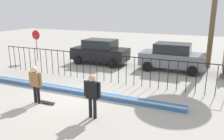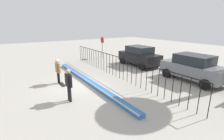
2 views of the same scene
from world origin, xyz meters
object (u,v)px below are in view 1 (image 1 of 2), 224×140
at_px(skateboarder, 36,81).
at_px(skateboard, 47,102).
at_px(parked_car_black, 100,51).
at_px(parked_car_gray, 172,57).
at_px(camera_operator, 92,92).
at_px(stop_sign, 36,41).

bearing_deg(skateboarder, skateboard, 6.29).
distance_m(parked_car_black, parked_car_gray, 5.44).
xyz_separation_m(skateboarder, parked_car_black, (-0.78, 8.06, -0.06)).
height_order(camera_operator, parked_car_black, parked_car_black).
relative_size(parked_car_black, parked_car_gray, 1.00).
bearing_deg(camera_operator, skateboard, 11.80).
xyz_separation_m(skateboard, parked_car_black, (-1.24, 7.96, 0.91)).
bearing_deg(parked_car_black, parked_car_gray, 4.62).
bearing_deg(stop_sign, skateboarder, -49.03).
bearing_deg(parked_car_gray, skateboard, -118.54).
relative_size(parked_car_black, stop_sign, 1.72).
height_order(skateboard, camera_operator, camera_operator).
relative_size(skateboarder, parked_car_gray, 0.40).
height_order(parked_car_gray, stop_sign, stop_sign).
bearing_deg(skateboarder, parked_car_gray, 54.47).
xyz_separation_m(parked_car_black, stop_sign, (-5.23, -1.14, 0.64)).
distance_m(skateboard, stop_sign, 9.53).
bearing_deg(parked_car_black, camera_operator, -62.80).
distance_m(parked_car_gray, stop_sign, 10.77).
xyz_separation_m(camera_operator, stop_sign, (-9.05, 7.20, 0.55)).
relative_size(skateboard, stop_sign, 0.32).
bearing_deg(parked_car_gray, camera_operator, -102.02).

